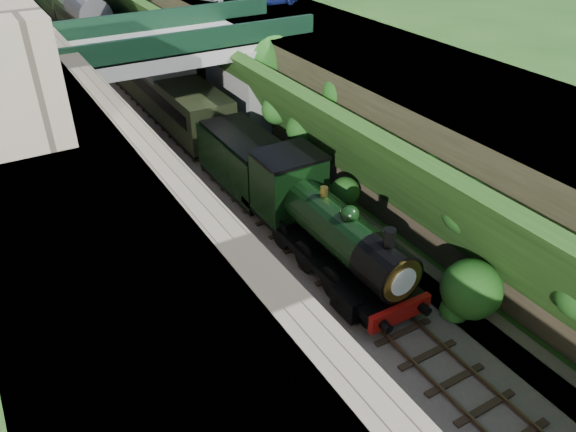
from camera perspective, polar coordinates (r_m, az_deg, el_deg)
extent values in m
plane|color=#1E4714|center=(19.32, 15.35, -18.96)|extent=(160.00, 160.00, 0.00)
cube|color=#473F38|center=(32.73, -9.41, 5.19)|extent=(10.00, 90.00, 0.20)
cube|color=#756B56|center=(30.05, -19.79, 8.34)|extent=(1.00, 90.00, 7.00)
cube|color=#262628|center=(29.72, -26.29, 6.59)|extent=(6.00, 90.00, 7.00)
cube|color=#262628|center=(35.68, 4.71, 13.11)|extent=(8.00, 90.00, 6.25)
cube|color=#1E4714|center=(33.58, -1.78, 11.19)|extent=(4.02, 90.00, 6.36)
sphere|color=#194C14|center=(22.05, 18.13, -7.08)|extent=(2.30, 2.30, 2.30)
sphere|color=#194C14|center=(22.70, 18.01, 0.94)|extent=(2.34, 2.34, 2.34)
sphere|color=#194C14|center=(24.04, 14.68, 4.61)|extent=(1.47, 1.47, 1.47)
sphere|color=#194C14|center=(26.90, 5.80, 2.48)|extent=(1.44, 1.44, 1.44)
sphere|color=#194C14|center=(29.24, 5.48, 12.44)|extent=(1.98, 1.98, 1.98)
sphere|color=#194C14|center=(30.54, 1.40, 8.88)|extent=(1.73, 1.73, 1.73)
sphere|color=#194C14|center=(32.81, -1.17, 10.79)|extent=(1.75, 1.75, 1.75)
sphere|color=#194C14|center=(35.84, -5.69, 8.79)|extent=(1.60, 1.60, 1.60)
sphere|color=#194C14|center=(39.11, -5.53, 16.74)|extent=(2.13, 2.13, 2.13)
sphere|color=#194C14|center=(41.03, -6.95, 17.33)|extent=(1.55, 1.55, 1.55)
sphere|color=#194C14|center=(44.13, -10.28, 15.18)|extent=(1.69, 1.69, 1.69)
sphere|color=#194C14|center=(46.95, -10.62, 18.63)|extent=(1.40, 1.40, 1.40)
sphere|color=#194C14|center=(48.53, -12.23, 17.07)|extent=(1.94, 1.94, 1.94)
sphere|color=#194C14|center=(52.12, -14.17, 16.91)|extent=(1.67, 1.67, 1.67)
sphere|color=#194C14|center=(54.57, -15.62, 16.07)|extent=(1.91, 1.91, 1.91)
sphere|color=#194C14|center=(57.78, -16.45, 17.33)|extent=(2.33, 2.33, 2.33)
cube|color=black|center=(32.11, -12.73, 4.53)|extent=(2.50, 90.00, 0.07)
cube|color=brown|center=(31.89, -13.96, 4.36)|extent=(0.08, 90.00, 0.14)
cube|color=brown|center=(32.25, -11.55, 5.00)|extent=(0.08, 90.00, 0.14)
cube|color=black|center=(33.06, -7.51, 5.91)|extent=(2.50, 90.00, 0.07)
cube|color=brown|center=(32.78, -8.67, 5.76)|extent=(0.08, 90.00, 0.14)
cube|color=brown|center=(33.27, -6.39, 6.34)|extent=(0.08, 90.00, 0.14)
cube|color=gray|center=(34.43, -12.11, 16.31)|extent=(16.00, 6.00, 0.90)
cube|color=#11301D|center=(31.59, -10.45, 16.88)|extent=(16.00, 0.30, 1.20)
cube|color=#11301D|center=(36.84, -13.89, 18.65)|extent=(16.00, 0.30, 1.20)
cube|color=gray|center=(33.97, -21.17, 9.55)|extent=(1.40, 6.40, 5.70)
cube|color=gray|center=(36.96, -4.60, 13.34)|extent=(2.40, 6.40, 5.70)
cylinder|color=black|center=(35.59, -2.05, 11.56)|extent=(0.30, 0.30, 4.40)
sphere|color=#194C14|center=(34.76, -2.13, 15.57)|extent=(3.60, 3.60, 3.60)
sphere|color=#194C14|center=(35.83, -2.02, 15.08)|extent=(2.40, 2.40, 2.40)
cube|color=black|center=(23.64, 4.78, -4.87)|extent=(2.40, 8.40, 0.60)
cube|color=black|center=(23.98, 3.48, -2.59)|extent=(2.70, 10.00, 0.35)
cube|color=maroon|center=(20.94, 11.30, -9.63)|extent=(2.70, 0.25, 0.70)
cylinder|color=black|center=(22.72, 4.70, -0.88)|extent=(1.90, 5.60, 1.90)
cylinder|color=black|center=(20.62, 9.92, -5.18)|extent=(1.96, 1.80, 1.96)
cylinder|color=white|center=(20.06, 11.68, -6.61)|extent=(1.10, 0.05, 1.10)
cylinder|color=black|center=(19.93, 10.23, -2.43)|extent=(0.44, 0.44, 0.90)
sphere|color=black|center=(21.51, 6.32, 0.10)|extent=(0.76, 0.76, 0.76)
cylinder|color=#A57F33|center=(22.70, 3.67, 2.39)|extent=(0.32, 0.32, 0.50)
cube|color=black|center=(25.23, 0.07, 3.24)|extent=(2.75, 2.40, 2.80)
cube|color=black|center=(24.56, 0.07, 6.20)|extent=(2.85, 2.50, 0.15)
cube|color=black|center=(21.22, 6.04, -8.78)|extent=(0.60, 1.40, 0.90)
cube|color=black|center=(22.51, 11.24, -6.54)|extent=(0.60, 1.40, 0.90)
cube|color=black|center=(29.62, -4.28, 3.29)|extent=(2.30, 6.00, 0.50)
cube|color=black|center=(29.50, -4.30, 3.72)|extent=(2.60, 6.00, 0.50)
cube|color=black|center=(28.95, -4.39, 5.81)|extent=(2.70, 6.00, 2.40)
cube|color=black|center=(28.42, -4.50, 8.07)|extent=(2.50, 5.60, 0.20)
cube|color=black|center=(40.34, -12.54, 10.61)|extent=(2.30, 17.00, 0.40)
cube|color=black|center=(40.25, -12.58, 10.94)|extent=(2.50, 17.00, 0.50)
cube|color=black|center=(39.75, -12.84, 12.95)|extent=(2.80, 18.00, 2.70)
cube|color=slate|center=(39.31, -13.11, 15.01)|extent=(2.90, 18.00, 0.50)
cube|color=black|center=(57.75, -19.11, 16.12)|extent=(2.30, 17.00, 0.40)
cube|color=black|center=(57.68, -19.16, 16.35)|extent=(2.50, 17.00, 0.50)
cube|color=black|center=(57.34, -19.43, 17.78)|extent=(2.80, 18.00, 2.70)
cube|color=slate|center=(57.03, -19.72, 19.23)|extent=(2.90, 18.00, 0.50)
cube|color=black|center=(75.82, -22.74, 18.96)|extent=(2.30, 17.00, 0.40)
cube|color=black|center=(75.77, -22.78, 19.14)|extent=(2.50, 17.00, 0.50)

